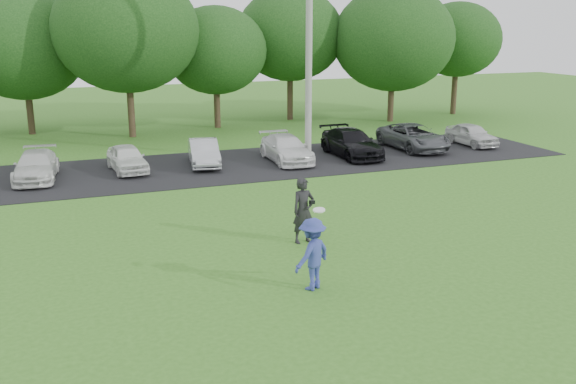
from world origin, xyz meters
name	(u,v)px	position (x,y,z in m)	size (l,w,h in m)	color
ground	(340,281)	(0.00, 0.00, 0.00)	(100.00, 100.00, 0.00)	#366E1F
parking_lot	(208,167)	(0.00, 13.00, 0.01)	(32.00, 6.50, 0.03)	black
utility_pole	(309,39)	(4.33, 12.53, 5.23)	(0.28, 0.28, 10.46)	#999994
frisbee_player	(312,254)	(-0.80, -0.18, 0.84)	(1.25, 1.08, 1.98)	#354198
camera_bystander	(303,210)	(0.21, 2.86, 0.92)	(0.73, 0.55, 1.83)	black
parked_cars	(203,153)	(-0.20, 13.09, 0.60)	(28.38, 4.66, 1.20)	#58595F
tree_row	(190,41)	(1.51, 22.76, 4.91)	(42.39, 9.85, 8.64)	#38281C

